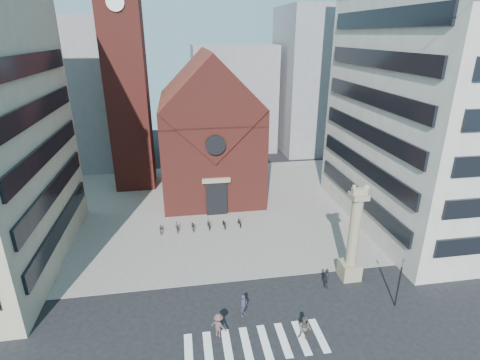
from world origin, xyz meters
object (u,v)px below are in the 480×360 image
(traffic_light, at_px, (399,281))
(pedestrian_1, at_px, (305,329))
(lion_column, at_px, (353,243))
(pedestrian_0, at_px, (244,305))
(pedestrian_2, at_px, (326,278))
(scooter_0, at_px, (161,229))

(traffic_light, relative_size, pedestrian_1, 2.35)
(lion_column, xyz_separation_m, pedestrian_0, (-9.79, -3.16, -2.56))
(pedestrian_1, distance_m, pedestrian_2, 6.26)
(pedestrian_2, bearing_deg, scooter_0, 59.57)
(scooter_0, bearing_deg, pedestrian_0, -67.53)
(lion_column, relative_size, scooter_0, 5.20)
(pedestrian_0, distance_m, pedestrian_1, 4.77)
(traffic_light, distance_m, pedestrian_2, 5.58)
(lion_column, distance_m, traffic_light, 4.62)
(pedestrian_1, relative_size, scooter_0, 1.10)
(scooter_0, bearing_deg, lion_column, -35.90)
(traffic_light, xyz_separation_m, pedestrian_1, (-8.08, -2.16, -1.37))
(pedestrian_1, distance_m, scooter_0, 19.62)
(pedestrian_2, relative_size, scooter_0, 1.08)
(lion_column, height_order, pedestrian_1, lion_column)
(lion_column, distance_m, pedestrian_1, 9.03)
(traffic_light, distance_m, scooter_0, 23.47)
(traffic_light, relative_size, scooter_0, 2.58)
(pedestrian_0, distance_m, scooter_0, 15.21)
(traffic_light, relative_size, pedestrian_2, 2.40)
(lion_column, bearing_deg, traffic_light, -63.54)
(pedestrian_0, bearing_deg, lion_column, -23.33)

